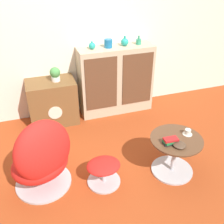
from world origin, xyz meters
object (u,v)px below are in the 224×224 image
tv_console (53,102)px  egg_chair (42,158)px  sideboard (116,80)px  vase_inner_right (125,42)px  ottoman (104,169)px  potted_plant (55,74)px  teacup (188,132)px  vase_leftmost (92,46)px  coffee_table (174,153)px  vase_rightmost (139,41)px  bowl (179,145)px  vase_inner_left (108,43)px  book_stack (171,141)px

tv_console → egg_chair: 1.29m
sideboard → vase_inner_right: (0.13, 0.00, 0.57)m
sideboard → ottoman: sideboard is taller
potted_plant → teacup: size_ratio=1.87×
egg_chair → vase_leftmost: 1.72m
vase_inner_right → teacup: size_ratio=1.34×
coffee_table → vase_rightmost: size_ratio=4.49×
tv_console → vase_leftmost: (0.63, 0.04, 0.75)m
ottoman → bowl: bearing=-14.8°
sideboard → ottoman: bearing=-113.7°
sideboard → bowl: (0.12, -1.65, -0.04)m
ottoman → potted_plant: potted_plant is taller
sideboard → egg_chair: (-1.24, -1.30, -0.12)m
vase_rightmost → teacup: 1.61m
ottoman → vase_rightmost: (0.98, 1.45, 0.88)m
coffee_table → teacup: teacup is taller
bowl → egg_chair: bearing=165.8°
coffee_table → vase_rightmost: 1.74m
egg_chair → tv_console: bearing=78.2°
vase_inner_left → vase_inner_right: bearing=0.0°
vase_rightmost → bowl: bearing=-97.8°
coffee_table → vase_inner_right: bearing=91.2°
vase_leftmost → potted_plant: vase_leftmost is taller
vase_inner_left → potted_plant: bearing=-176.9°
vase_inner_left → vase_rightmost: bearing=0.0°
egg_chair → vase_inner_left: 1.86m
coffee_table → vase_inner_right: size_ratio=4.02×
potted_plant → book_stack: bearing=-58.3°
ottoman → teacup: size_ratio=3.47×
vase_inner_left → potted_plant: 0.85m
egg_chair → vase_leftmost: (0.89, 1.31, 0.68)m
tv_console → book_stack: tv_console is taller
coffee_table → vase_leftmost: size_ratio=5.24×
book_stack → vase_inner_right: bearing=87.3°
vase_inner_right → vase_rightmost: (0.22, 0.00, -0.01)m
egg_chair → ottoman: bearing=-13.4°
potted_plant → ottoman: bearing=-79.7°
tv_console → coffee_table: bearing=-52.6°
vase_inner_right → tv_console: bearing=-177.8°
vase_inner_left → egg_chair: bearing=-130.8°
teacup → bowl: (-0.19, -0.15, -0.01)m
book_stack → bowl: book_stack is taller
vase_rightmost → potted_plant: bearing=-178.0°
coffee_table → bowl: (-0.04, -0.12, 0.22)m
potted_plant → egg_chair: bearing=-105.4°
sideboard → vase_rightmost: size_ratio=8.79×
tv_console → potted_plant: (0.08, 0.00, 0.43)m
vase_rightmost → potted_plant: (-1.24, -0.04, -0.32)m
vase_rightmost → vase_inner_left: bearing=180.0°
tv_console → vase_inner_right: (1.11, 0.04, 0.76)m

